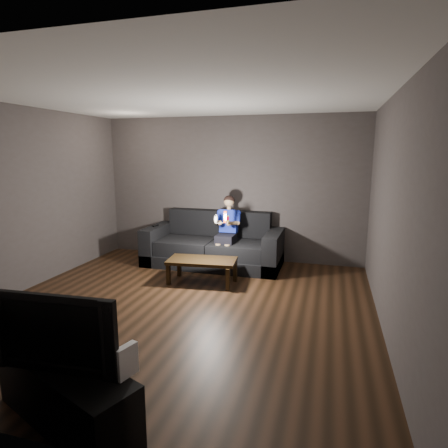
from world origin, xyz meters
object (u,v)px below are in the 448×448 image
(sofa, at_px, (214,248))
(media_console, at_px, (66,394))
(child, at_px, (227,225))
(coffee_table, at_px, (202,262))

(sofa, xyz_separation_m, media_console, (0.18, -4.24, -0.07))
(child, distance_m, coffee_table, 1.04)
(coffee_table, height_order, media_console, media_console)
(sofa, distance_m, media_console, 4.24)
(child, distance_m, media_console, 4.20)
(child, relative_size, coffee_table, 1.03)
(sofa, xyz_separation_m, coffee_table, (0.13, -1.00, 0.02))
(media_console, bearing_deg, sofa, 113.83)
(child, bearing_deg, coffee_table, -99.23)
(sofa, bearing_deg, coffee_table, -82.72)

